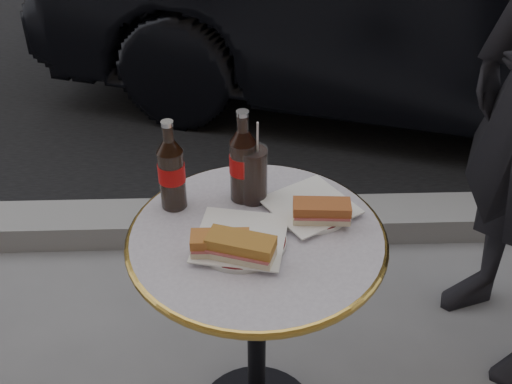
{
  "coord_description": "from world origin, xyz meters",
  "views": [
    {
      "loc": [
        -0.04,
        -1.17,
        1.7
      ],
      "look_at": [
        0.0,
        0.05,
        0.82
      ],
      "focal_mm": 45.0,
      "sensor_mm": 36.0,
      "label": 1
    }
  ],
  "objects_px": {
    "plate_right": "(310,208)",
    "plate_left": "(241,241)",
    "cola_bottle_right": "(243,156)",
    "cola_glass": "(253,174)",
    "cola_bottle_left": "(171,165)",
    "bistro_table": "(257,339)"
  },
  "relations": [
    {
      "from": "bistro_table",
      "to": "cola_bottle_left",
      "type": "relative_size",
      "value": 3.04
    },
    {
      "from": "plate_left",
      "to": "cola_glass",
      "type": "bearing_deg",
      "value": 78.64
    },
    {
      "from": "plate_right",
      "to": "cola_bottle_right",
      "type": "bearing_deg",
      "value": 160.84
    },
    {
      "from": "cola_bottle_left",
      "to": "cola_glass",
      "type": "xyz_separation_m",
      "value": [
        0.2,
        0.02,
        -0.05
      ]
    },
    {
      "from": "plate_left",
      "to": "cola_bottle_left",
      "type": "distance_m",
      "value": 0.25
    },
    {
      "from": "cola_bottle_right",
      "to": "cola_glass",
      "type": "distance_m",
      "value": 0.06
    },
    {
      "from": "bistro_table",
      "to": "cola_bottle_right",
      "type": "relative_size",
      "value": 2.93
    },
    {
      "from": "bistro_table",
      "to": "cola_glass",
      "type": "bearing_deg",
      "value": 91.67
    },
    {
      "from": "plate_left",
      "to": "cola_glass",
      "type": "distance_m",
      "value": 0.19
    },
    {
      "from": "bistro_table",
      "to": "cola_bottle_left",
      "type": "height_order",
      "value": "cola_bottle_left"
    },
    {
      "from": "cola_bottle_right",
      "to": "bistro_table",
      "type": "bearing_deg",
      "value": -79.25
    },
    {
      "from": "plate_right",
      "to": "cola_bottle_left",
      "type": "relative_size",
      "value": 0.84
    },
    {
      "from": "plate_left",
      "to": "plate_right",
      "type": "distance_m",
      "value": 0.21
    },
    {
      "from": "bistro_table",
      "to": "plate_right",
      "type": "xyz_separation_m",
      "value": [
        0.14,
        0.09,
        0.37
      ]
    },
    {
      "from": "plate_left",
      "to": "bistro_table",
      "type": "bearing_deg",
      "value": 36.98
    },
    {
      "from": "bistro_table",
      "to": "cola_glass",
      "type": "relative_size",
      "value": 4.87
    },
    {
      "from": "plate_right",
      "to": "plate_left",
      "type": "bearing_deg",
      "value": -145.26
    },
    {
      "from": "plate_right",
      "to": "cola_glass",
      "type": "bearing_deg",
      "value": 160.35
    },
    {
      "from": "cola_bottle_right",
      "to": "cola_glass",
      "type": "xyz_separation_m",
      "value": [
        0.02,
        -0.01,
        -0.05
      ]
    },
    {
      "from": "plate_left",
      "to": "cola_bottle_right",
      "type": "bearing_deg",
      "value": 86.73
    },
    {
      "from": "plate_left",
      "to": "plate_right",
      "type": "bearing_deg",
      "value": 34.74
    },
    {
      "from": "plate_right",
      "to": "cola_glass",
      "type": "xyz_separation_m",
      "value": [
        -0.14,
        0.05,
        0.07
      ]
    }
  ]
}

